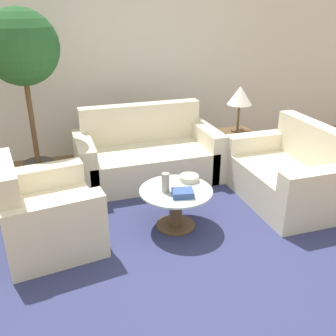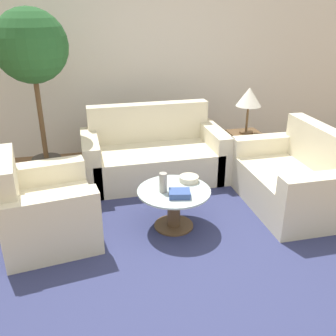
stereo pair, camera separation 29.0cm
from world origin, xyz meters
name	(u,v)px [view 2 (the right image)]	position (x,y,z in m)	size (l,w,h in m)	color
ground_plane	(206,260)	(0.00, 0.00, 0.00)	(14.00, 14.00, 0.00)	brown
wall_back	(143,64)	(0.00, 3.03, 1.30)	(10.00, 0.06, 2.60)	white
rug	(174,226)	(-0.14, 0.61, 0.00)	(3.71, 3.36, 0.01)	navy
sofa_main	(153,156)	(-0.10, 1.88, 0.29)	(1.79, 0.91, 0.92)	beige
armchair	(42,211)	(-1.42, 0.72, 0.29)	(0.96, 1.07, 0.88)	beige
loveseat	(294,181)	(1.29, 0.76, 0.29)	(0.88, 1.38, 0.90)	beige
coffee_table	(174,203)	(-0.14, 0.61, 0.27)	(0.73, 0.73, 0.42)	brown
side_table	(244,152)	(1.14, 1.77, 0.27)	(0.42, 0.42, 0.54)	brown
table_lamp	(249,98)	(1.14, 1.77, 1.01)	(0.32, 0.32, 0.60)	brown
potted_plant	(32,56)	(-1.44, 2.06, 1.57)	(0.84, 0.84, 2.09)	#3D3833
vase	(163,183)	(-0.26, 0.60, 0.52)	(0.08, 0.08, 0.20)	#9E998E
bowl	(189,179)	(0.06, 0.77, 0.45)	(0.20, 0.20, 0.06)	beige
book_stack	(180,194)	(-0.13, 0.47, 0.45)	(0.23, 0.20, 0.06)	#334C8C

